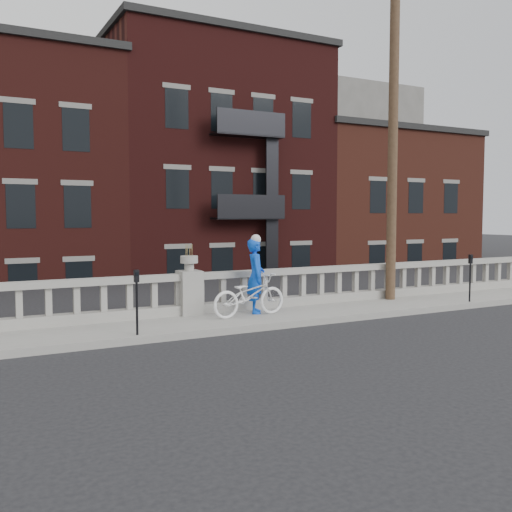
{
  "coord_description": "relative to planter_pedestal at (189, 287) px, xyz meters",
  "views": [
    {
      "loc": [
        -5.14,
        -9.34,
        2.63
      ],
      "look_at": [
        1.49,
        3.2,
        1.61
      ],
      "focal_mm": 40.0,
      "sensor_mm": 36.0,
      "label": 1
    }
  ],
  "objects": [
    {
      "name": "cyclist",
      "position": [
        1.57,
        -0.59,
        0.26
      ],
      "size": [
        0.7,
        0.81,
        1.89
      ],
      "primitive_type": "imported",
      "rotation": [
        0.0,
        0.0,
        1.15
      ],
      "color": "blue",
      "rests_on": "sidewalk"
    },
    {
      "name": "planter_pedestal",
      "position": [
        0.0,
        0.0,
        0.0
      ],
      "size": [
        0.55,
        0.55,
        1.76
      ],
      "color": "gray",
      "rests_on": "sidewalk"
    },
    {
      "name": "parking_meter_c",
      "position": [
        -1.86,
        -1.8,
        0.17
      ],
      "size": [
        0.1,
        0.09,
        1.36
      ],
      "color": "black",
      "rests_on": "sidewalk"
    },
    {
      "name": "parking_meter_d",
      "position": [
        7.88,
        -1.8,
        0.17
      ],
      "size": [
        0.1,
        0.09,
        1.36
      ],
      "color": "black",
      "rests_on": "sidewalk"
    },
    {
      "name": "balustrade",
      "position": [
        0.0,
        0.0,
        -0.19
      ],
      "size": [
        28.0,
        0.34,
        1.03
      ],
      "color": "gray",
      "rests_on": "sidewalk"
    },
    {
      "name": "sidewalk",
      "position": [
        0.0,
        -0.95,
        -0.76
      ],
      "size": [
        32.0,
        2.2,
        0.15
      ],
      "primitive_type": "cube",
      "color": "gray",
      "rests_on": "ground"
    },
    {
      "name": "ground",
      "position": [
        0.0,
        -3.95,
        -0.83
      ],
      "size": [
        120.0,
        120.0,
        0.0
      ],
      "primitive_type": "plane",
      "color": "black",
      "rests_on": "ground"
    },
    {
      "name": "lower_level",
      "position": [
        0.56,
        19.09,
        1.8
      ],
      "size": [
        80.0,
        44.0,
        20.8
      ],
      "color": "#605E59",
      "rests_on": "ground"
    },
    {
      "name": "bicycle",
      "position": [
        1.2,
        -0.93,
        -0.15
      ],
      "size": [
        2.07,
        0.89,
        1.06
      ],
      "primitive_type": "imported",
      "rotation": [
        0.0,
        0.0,
        1.67
      ],
      "color": "white",
      "rests_on": "sidewalk"
    },
    {
      "name": "utility_pole",
      "position": [
        6.2,
        -0.35,
        4.41
      ],
      "size": [
        1.6,
        0.28,
        10.0
      ],
      "color": "#422D1E",
      "rests_on": "sidewalk"
    }
  ]
}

